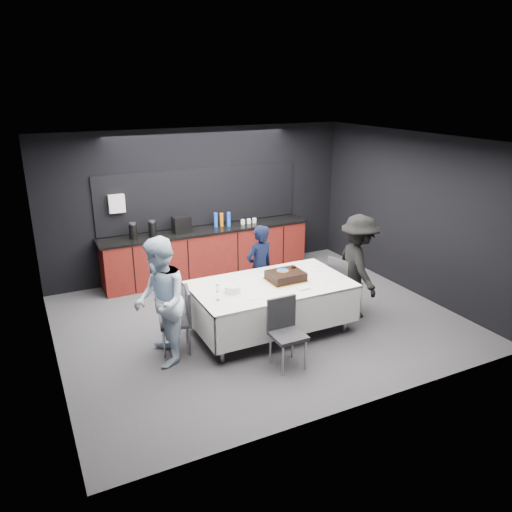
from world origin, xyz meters
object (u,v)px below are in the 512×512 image
at_px(chair_right, 342,280).
at_px(chair_near, 285,327).
at_px(champagne_flute, 218,289).
at_px(chair_left, 181,315).
at_px(cake_assembly, 286,276).
at_px(plate_stack, 233,289).
at_px(party_table, 271,292).
at_px(person_left, 160,302).
at_px(person_right, 358,266).
at_px(person_center, 260,268).

relative_size(chair_right, chair_near, 1.00).
xyz_separation_m(champagne_flute, chair_left, (-0.46, 0.26, -0.40)).
distance_m(cake_assembly, chair_right, 1.17).
bearing_deg(plate_stack, party_table, 4.41).
bearing_deg(person_left, person_right, 100.31).
xyz_separation_m(party_table, champagne_flute, (-0.93, -0.21, 0.30)).
bearing_deg(plate_stack, cake_assembly, 4.04).
relative_size(champagne_flute, chair_left, 0.24).
height_order(chair_left, person_right, person_right).
distance_m(person_left, person_right, 3.20).
bearing_deg(person_right, person_left, 103.74).
height_order(chair_right, person_center, person_center).
bearing_deg(chair_near, champagne_flute, 134.13).
relative_size(party_table, person_left, 1.34).
relative_size(cake_assembly, chair_near, 0.60).
bearing_deg(chair_right, person_right, -60.19).
xyz_separation_m(cake_assembly, chair_left, (-1.63, 0.04, -0.31)).
distance_m(chair_right, person_right, 0.39).
bearing_deg(person_center, chair_near, 61.35).
height_order(person_center, person_left, person_left).
distance_m(champagne_flute, person_center, 1.51).
bearing_deg(party_table, chair_left, 177.94).
bearing_deg(chair_right, person_center, 151.01).
height_order(cake_assembly, person_center, person_center).
bearing_deg(champagne_flute, party_table, 12.59).
xyz_separation_m(champagne_flute, person_right, (2.42, 0.11, -0.11)).
bearing_deg(champagne_flute, person_left, 173.19).
relative_size(person_center, person_right, 0.87).
bearing_deg(chair_near, chair_right, 32.04).
height_order(cake_assembly, chair_left, cake_assembly).
distance_m(chair_left, person_left, 0.49).
height_order(plate_stack, person_center, person_center).
bearing_deg(chair_near, person_right, 24.40).
distance_m(chair_right, person_center, 1.35).
height_order(champagne_flute, person_center, person_center).
bearing_deg(chair_right, cake_assembly, -174.19).
bearing_deg(person_center, party_table, 62.30).
bearing_deg(cake_assembly, party_table, -176.92).
relative_size(plate_stack, person_left, 0.13).
distance_m(chair_left, chair_right, 2.75).
distance_m(cake_assembly, champagne_flute, 1.20).
bearing_deg(person_left, chair_right, 104.48).
xyz_separation_m(chair_left, person_center, (1.58, 0.73, 0.19)).
relative_size(plate_stack, person_right, 0.13).
bearing_deg(person_left, person_center, 125.11).
bearing_deg(party_table, cake_assembly, 3.08).
distance_m(party_table, chair_near, 0.94).
bearing_deg(chair_near, cake_assembly, 60.52).
height_order(party_table, chair_near, chair_near).
relative_size(person_center, person_left, 0.84).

